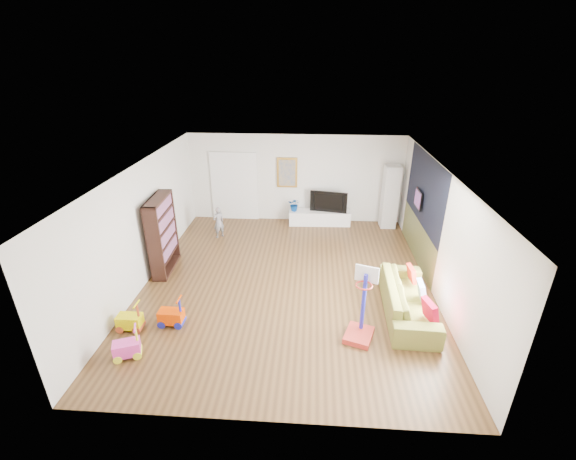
# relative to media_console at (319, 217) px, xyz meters

# --- Properties ---
(floor) EXTENTS (6.50, 7.50, 0.00)m
(floor) POSITION_rel_media_console_xyz_m (-0.77, -3.43, -0.22)
(floor) COLOR brown
(floor) RESTS_ON ground
(ceiling) EXTENTS (6.50, 7.50, 0.00)m
(ceiling) POSITION_rel_media_console_xyz_m (-0.77, -3.43, 2.48)
(ceiling) COLOR white
(ceiling) RESTS_ON ground
(wall_back) EXTENTS (6.50, 0.00, 2.70)m
(wall_back) POSITION_rel_media_console_xyz_m (-0.77, 0.32, 1.13)
(wall_back) COLOR silver
(wall_back) RESTS_ON ground
(wall_front) EXTENTS (6.50, 0.00, 2.70)m
(wall_front) POSITION_rel_media_console_xyz_m (-0.77, -7.18, 1.13)
(wall_front) COLOR silver
(wall_front) RESTS_ON ground
(wall_left) EXTENTS (0.00, 7.50, 2.70)m
(wall_left) POSITION_rel_media_console_xyz_m (-4.02, -3.43, 1.13)
(wall_left) COLOR silver
(wall_left) RESTS_ON ground
(wall_right) EXTENTS (0.00, 7.50, 2.70)m
(wall_right) POSITION_rel_media_console_xyz_m (2.48, -3.43, 1.13)
(wall_right) COLOR white
(wall_right) RESTS_ON ground
(navy_accent) EXTENTS (0.01, 3.20, 1.70)m
(navy_accent) POSITION_rel_media_console_xyz_m (2.46, -2.03, 1.63)
(navy_accent) COLOR black
(navy_accent) RESTS_ON wall_right
(olive_wainscot) EXTENTS (0.01, 3.20, 1.00)m
(olive_wainscot) POSITION_rel_media_console_xyz_m (2.46, -2.03, 0.28)
(olive_wainscot) COLOR brown
(olive_wainscot) RESTS_ON wall_right
(doorway) EXTENTS (1.45, 0.06, 2.10)m
(doorway) POSITION_rel_media_console_xyz_m (-2.67, 0.28, 0.83)
(doorway) COLOR white
(doorway) RESTS_ON ground
(painting_back) EXTENTS (0.62, 0.06, 0.92)m
(painting_back) POSITION_rel_media_console_xyz_m (-1.02, 0.28, 1.33)
(painting_back) COLOR gold
(painting_back) RESTS_ON wall_back
(artwork_right) EXTENTS (0.04, 0.56, 0.46)m
(artwork_right) POSITION_rel_media_console_xyz_m (2.40, -1.83, 1.33)
(artwork_right) COLOR #7F3F8C
(artwork_right) RESTS_ON wall_right
(media_console) EXTENTS (1.89, 0.54, 0.44)m
(media_console) POSITION_rel_media_console_xyz_m (0.00, 0.00, 0.00)
(media_console) COLOR white
(media_console) RESTS_ON ground
(tall_cabinet) EXTENTS (0.46, 0.46, 1.91)m
(tall_cabinet) POSITION_rel_media_console_xyz_m (2.07, -0.03, 0.74)
(tall_cabinet) COLOR silver
(tall_cabinet) RESTS_ON ground
(bookshelf) EXTENTS (0.40, 1.28, 1.85)m
(bookshelf) POSITION_rel_media_console_xyz_m (-3.77, -3.00, 0.70)
(bookshelf) COLOR black
(bookshelf) RESTS_ON ground
(sofa) EXTENTS (0.99, 2.33, 0.67)m
(sofa) POSITION_rel_media_console_xyz_m (1.75, -4.43, 0.12)
(sofa) COLOR olive
(sofa) RESTS_ON ground
(basketball_hoop) EXTENTS (0.66, 0.72, 1.42)m
(basketball_hoop) POSITION_rel_media_console_xyz_m (0.70, -5.26, 0.49)
(basketball_hoop) COLOR #B22C23
(basketball_hoop) RESTS_ON ground
(ride_on_yellow) EXTENTS (0.46, 0.28, 0.61)m
(ride_on_yellow) POSITION_rel_media_console_xyz_m (-3.64, -5.32, 0.09)
(ride_on_yellow) COLOR #E2DA00
(ride_on_yellow) RESTS_ON ground
(ride_on_orange) EXTENTS (0.47, 0.29, 0.62)m
(ride_on_orange) POSITION_rel_media_console_xyz_m (-2.90, -5.13, 0.09)
(ride_on_orange) COLOR #EB4200
(ride_on_orange) RESTS_ON ground
(ride_on_pink) EXTENTS (0.51, 0.42, 0.59)m
(ride_on_pink) POSITION_rel_media_console_xyz_m (-3.37, -6.04, 0.08)
(ride_on_pink) COLOR #F53FB5
(ride_on_pink) RESTS_ON ground
(child) EXTENTS (0.40, 0.39, 0.92)m
(child) POSITION_rel_media_console_xyz_m (-2.89, -1.14, 0.24)
(child) COLOR gray
(child) RESTS_ON ground
(tv) EXTENTS (1.14, 0.35, 0.65)m
(tv) POSITION_rel_media_console_xyz_m (0.27, 0.05, 0.54)
(tv) COLOR black
(tv) RESTS_ON media_console
(vase_plant) EXTENTS (0.43, 0.39, 0.41)m
(vase_plant) POSITION_rel_media_console_xyz_m (-0.77, -0.04, 0.42)
(vase_plant) COLOR navy
(vase_plant) RESTS_ON media_console
(pillow_left) EXTENTS (0.21, 0.43, 0.42)m
(pillow_left) POSITION_rel_media_console_xyz_m (1.99, -5.07, 0.31)
(pillow_left) COLOR #B2082A
(pillow_left) RESTS_ON sofa
(pillow_center) EXTENTS (0.12, 0.40, 0.39)m
(pillow_center) POSITION_rel_media_console_xyz_m (2.00, -4.41, 0.31)
(pillow_center) COLOR white
(pillow_center) RESTS_ON sofa
(pillow_right) EXTENTS (0.13, 0.36, 0.35)m
(pillow_right) POSITION_rel_media_console_xyz_m (1.94, -3.76, 0.31)
(pillow_right) COLOR red
(pillow_right) RESTS_ON sofa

